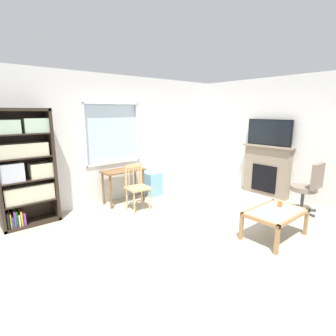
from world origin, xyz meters
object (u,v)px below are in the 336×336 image
object	(u,v)px
plastic_drawer_unit	(152,184)
tv	(269,132)
coffee_table	(275,215)
wooden_chair	(137,187)
sippy_cup	(280,204)
desk_under_window	(123,176)
bookshelf	(25,167)
fireplace	(266,170)
office_chair	(309,186)

from	to	relation	value
plastic_drawer_unit	tv	bearing A→B (deg)	-40.41
coffee_table	plastic_drawer_unit	bearing A→B (deg)	93.64
wooden_chair	sippy_cup	xyz separation A→B (m)	(1.20, -2.32, 0.01)
plastic_drawer_unit	sippy_cup	size ratio (longest dim) A/B	5.95
desk_under_window	coffee_table	world-z (taller)	desk_under_window
wooden_chair	coffee_table	world-z (taller)	wooden_chair
tv	coffee_table	world-z (taller)	tv
bookshelf	tv	world-z (taller)	bookshelf
desk_under_window	plastic_drawer_unit	bearing A→B (deg)	3.64
plastic_drawer_unit	fireplace	size ratio (longest dim) A/B	0.46
wooden_chair	fireplace	xyz separation A→B (m)	(2.82, -1.16, 0.12)
plastic_drawer_unit	sippy_cup	distance (m)	2.93
bookshelf	wooden_chair	bearing A→B (deg)	-18.90
tv	coffee_table	bearing A→B (deg)	-146.44
plastic_drawer_unit	office_chair	size ratio (longest dim) A/B	0.54
sippy_cup	wooden_chair	bearing A→B (deg)	117.30
desk_under_window	fireplace	size ratio (longest dim) A/B	0.76
desk_under_window	office_chair	bearing A→B (deg)	-49.68
tv	fireplace	bearing A→B (deg)	0.00
bookshelf	desk_under_window	world-z (taller)	bookshelf
coffee_table	bookshelf	bearing A→B (deg)	132.93
tv	plastic_drawer_unit	bearing A→B (deg)	139.59
office_chair	coffee_table	world-z (taller)	office_chair
sippy_cup	coffee_table	bearing A→B (deg)	-167.95
bookshelf	office_chair	world-z (taller)	bookshelf
office_chair	coffee_table	xyz separation A→B (m)	(-1.40, -0.09, -0.19)
bookshelf	desk_under_window	size ratio (longest dim) A/B	2.23
fireplace	sippy_cup	size ratio (longest dim) A/B	13.08
plastic_drawer_unit	coffee_table	bearing A→B (deg)	-86.36
fireplace	coffee_table	size ratio (longest dim) A/B	1.21
desk_under_window	coffee_table	size ratio (longest dim) A/B	0.92
office_chair	sippy_cup	distance (m)	1.17
bookshelf	plastic_drawer_unit	distance (m)	2.71
bookshelf	coffee_table	world-z (taller)	bookshelf
wooden_chair	tv	xyz separation A→B (m)	(2.81, -1.16, 1.00)
fireplace	sippy_cup	bearing A→B (deg)	-144.27
office_chair	sippy_cup	world-z (taller)	office_chair
bookshelf	fireplace	bearing A→B (deg)	-20.97
plastic_drawer_unit	coffee_table	xyz separation A→B (m)	(0.19, -2.94, 0.10)
sippy_cup	fireplace	bearing A→B (deg)	35.73
bookshelf	tv	bearing A→B (deg)	-21.05
plastic_drawer_unit	tv	xyz separation A→B (m)	(2.02, -1.72, 1.20)
fireplace	tv	distance (m)	0.88
plastic_drawer_unit	tv	size ratio (longest dim) A/B	0.52
bookshelf	office_chair	distance (m)	5.11
fireplace	sippy_cup	xyz separation A→B (m)	(-1.62, -1.17, -0.11)
desk_under_window	office_chair	size ratio (longest dim) A/B	0.89
wooden_chair	plastic_drawer_unit	xyz separation A→B (m)	(0.78, 0.56, -0.20)
fireplace	office_chair	size ratio (longest dim) A/B	1.18
desk_under_window	tv	size ratio (longest dim) A/B	0.85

